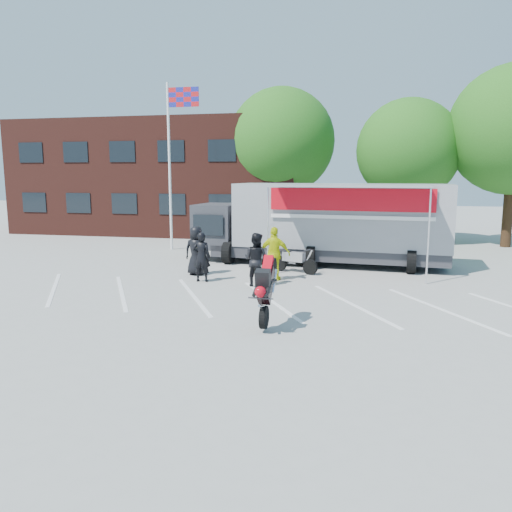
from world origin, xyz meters
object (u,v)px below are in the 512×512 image
at_px(spectator_leather_a, 196,251).
at_px(spectator_hivis, 275,254).
at_px(tree_mid, 408,151).
at_px(parked_motorcycle, 295,273).
at_px(transporter_truck, 327,264).
at_px(tree_left, 281,142).
at_px(flagpole, 174,146).
at_px(spectator_leather_c, 256,260).
at_px(stunt_bike_rider, 269,324).
at_px(spectator_leather_b, 202,257).

bearing_deg(spectator_leather_a, spectator_hivis, 175.24).
height_order(tree_mid, parked_motorcycle, tree_mid).
bearing_deg(transporter_truck, parked_motorcycle, -113.07).
bearing_deg(spectator_hivis, tree_left, -79.12).
bearing_deg(tree_left, tree_mid, -8.13).
xyz_separation_m(parked_motorcycle, spectator_leather_a, (-3.50, -1.17, 0.91)).
bearing_deg(flagpole, tree_left, 54.72).
relative_size(flagpole, spectator_hivis, 4.25).
distance_m(transporter_truck, spectator_hivis, 3.99).
bearing_deg(spectator_leather_c, spectator_leather_a, -10.43).
xyz_separation_m(flagpole, transporter_truck, (7.64, -2.63, -5.05)).
xyz_separation_m(transporter_truck, parked_motorcycle, (-1.08, -2.05, 0.00)).
xyz_separation_m(tree_mid, transporter_truck, (-3.60, -7.63, -4.94)).
relative_size(stunt_bike_rider, spectator_leather_a, 1.03).
height_order(tree_mid, transporter_truck, tree_mid).
xyz_separation_m(tree_left, spectator_hivis, (1.81, -12.17, -4.62)).
relative_size(tree_left, spectator_leather_c, 4.83).
height_order(flagpole, stunt_bike_rider, flagpole).
bearing_deg(stunt_bike_rider, parked_motorcycle, 93.53).
distance_m(transporter_truck, spectator_leather_b, 5.94).
height_order(transporter_truck, spectator_hivis, spectator_hivis).
height_order(tree_left, tree_mid, tree_left).
height_order(spectator_leather_a, spectator_leather_c, spectator_leather_a).
relative_size(transporter_truck, spectator_leather_a, 5.75).
height_order(stunt_bike_rider, spectator_leather_c, spectator_leather_c).
xyz_separation_m(tree_left, spectator_leather_b, (-0.62, -12.93, -4.70)).
xyz_separation_m(stunt_bike_rider, spectator_leather_b, (-3.24, 4.43, 0.87)).
xyz_separation_m(flagpole, spectator_leather_a, (3.07, -5.85, -4.15)).
height_order(tree_left, stunt_bike_rider, tree_left).
xyz_separation_m(tree_left, stunt_bike_rider, (2.62, -17.35, -5.57)).
bearing_deg(spectator_hivis, parked_motorcycle, -106.53).
relative_size(transporter_truck, parked_motorcycle, 5.37).
xyz_separation_m(transporter_truck, stunt_bike_rider, (-0.78, -8.72, 0.00)).
bearing_deg(transporter_truck, spectator_leather_b, -128.44).
height_order(spectator_leather_c, spectator_hivis, spectator_hivis).
distance_m(transporter_truck, spectator_leather_c, 5.11).
distance_m(tree_mid, spectator_leather_c, 14.06).
bearing_deg(spectator_hivis, stunt_bike_rider, 101.28).
relative_size(tree_left, spectator_leather_a, 4.76).
height_order(parked_motorcycle, spectator_leather_b, spectator_leather_b).
bearing_deg(tree_left, parked_motorcycle, -77.73).
height_order(stunt_bike_rider, spectator_leather_a, spectator_leather_a).
bearing_deg(flagpole, spectator_leather_a, -62.35).
bearing_deg(spectator_leather_a, spectator_leather_b, 119.01).
relative_size(stunt_bike_rider, spectator_hivis, 0.99).
distance_m(tree_left, tree_mid, 7.10).
bearing_deg(spectator_leather_a, tree_mid, -125.66).
bearing_deg(spectator_leather_b, tree_left, -95.40).
bearing_deg(tree_left, spectator_hivis, -81.53).
height_order(flagpole, spectator_hivis, flagpole).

